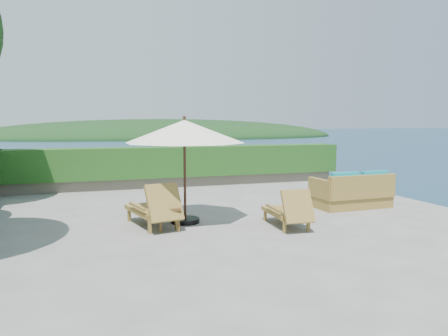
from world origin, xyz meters
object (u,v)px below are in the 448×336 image
object	(u,v)px
lounge_right	(288,210)
side_table	(169,211)
patio_umbrella	(184,133)
lounge_left	(154,208)
wicker_loveseat	(352,193)

from	to	relation	value
lounge_right	side_table	distance (m)	2.46
patio_umbrella	side_table	size ratio (longest dim) A/B	6.51
patio_umbrella	side_table	bearing A→B (deg)	-129.52
lounge_left	wicker_loveseat	bearing A→B (deg)	-6.88
patio_umbrella	lounge_left	xyz separation A→B (m)	(-0.70, -0.18, -1.55)
patio_umbrella	lounge_left	size ratio (longest dim) A/B	1.90
patio_umbrella	wicker_loveseat	distance (m)	4.74
patio_umbrella	wicker_loveseat	size ratio (longest dim) A/B	1.70
patio_umbrella	wicker_loveseat	xyz separation A→B (m)	(4.46, 0.29, -1.59)
patio_umbrella	lounge_left	world-z (taller)	patio_umbrella
lounge_right	patio_umbrella	bearing A→B (deg)	154.11
lounge_left	lounge_right	distance (m)	2.79
lounge_right	wicker_loveseat	bearing A→B (deg)	32.72
lounge_left	side_table	bearing A→B (deg)	-70.93
patio_umbrella	lounge_right	size ratio (longest dim) A/B	2.23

